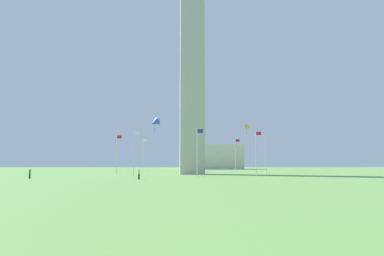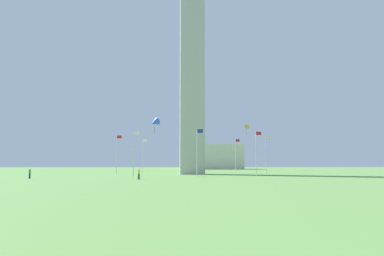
{
  "view_description": "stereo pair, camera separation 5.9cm",
  "coord_description": "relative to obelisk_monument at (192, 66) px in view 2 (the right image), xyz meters",
  "views": [
    {
      "loc": [
        -4.57,
        -83.55,
        2.52
      ],
      "look_at": [
        0.0,
        0.0,
        10.15
      ],
      "focal_mm": 35.59,
      "sensor_mm": 36.0,
      "label": 1
    },
    {
      "loc": [
        -4.51,
        -83.55,
        2.52
      ],
      "look_at": [
        0.0,
        0.0,
        10.15
      ],
      "focal_mm": 35.59,
      "sensor_mm": 36.0,
      "label": 2
    }
  ],
  "objects": [
    {
      "name": "kite_blue_delta",
      "position": [
        -7.75,
        -11.17,
        -13.99
      ],
      "size": [
        2.44,
        2.34,
        3.13
      ],
      "color": "blue"
    },
    {
      "name": "kite_yellow_delta",
      "position": [
        10.91,
        -6.28,
        -14.52
      ],
      "size": [
        1.32,
        1.6,
        2.34
      ],
      "color": "yellow"
    },
    {
      "name": "flagpole_n",
      "position": [
        16.51,
        0.0,
        -19.49
      ],
      "size": [
        1.12,
        0.14,
        8.57
      ],
      "color": "silver",
      "rests_on": "ground"
    },
    {
      "name": "person_green_shirt",
      "position": [
        -26.98,
        -21.54,
        -23.36
      ],
      "size": [
        0.32,
        0.32,
        1.63
      ],
      "rotation": [
        0.0,
        0.0,
        0.69
      ],
      "color": "#2D2D38",
      "rests_on": "ground"
    },
    {
      "name": "flagpole_w",
      "position": [
        0.06,
        -16.45,
        -19.49
      ],
      "size": [
        1.12,
        0.14,
        8.57
      ],
      "color": "silver",
      "rests_on": "ground"
    },
    {
      "name": "person_yellow_shirt",
      "position": [
        -9.39,
        -25.71,
        -23.38
      ],
      "size": [
        0.32,
        0.32,
        1.59
      ],
      "rotation": [
        0.0,
        0.0,
        0.89
      ],
      "color": "#2D2D38",
      "rests_on": "ground"
    },
    {
      "name": "flagpole_s",
      "position": [
        -16.4,
        0.0,
        -19.49
      ],
      "size": [
        1.12,
        0.14,
        8.57
      ],
      "color": "silver",
      "rests_on": "ground"
    },
    {
      "name": "flagpole_ne",
      "position": [
        11.69,
        11.63,
        -19.49
      ],
      "size": [
        1.12,
        0.14,
        8.57
      ],
      "color": "silver",
      "rests_on": "ground"
    },
    {
      "name": "flagpole_se",
      "position": [
        -11.58,
        11.63,
        -19.49
      ],
      "size": [
        1.12,
        0.14,
        8.57
      ],
      "color": "silver",
      "rests_on": "ground"
    },
    {
      "name": "distant_building",
      "position": [
        10.8,
        64.88,
        -19.49
      ],
      "size": [
        23.76,
        14.91,
        9.35
      ],
      "color": "beige",
      "rests_on": "ground"
    },
    {
      "name": "ground_plane",
      "position": [
        0.0,
        0.0,
        -24.16
      ],
      "size": [
        260.0,
        260.0,
        0.0
      ],
      "primitive_type": "plane",
      "color": "#609347"
    },
    {
      "name": "flagpole_sw",
      "position": [
        -11.58,
        -11.63,
        -19.49
      ],
      "size": [
        1.12,
        0.14,
        8.57
      ],
      "color": "silver",
      "rests_on": "ground"
    },
    {
      "name": "flagpole_e",
      "position": [
        0.06,
        16.45,
        -19.49
      ],
      "size": [
        1.12,
        0.14,
        8.57
      ],
      "color": "silver",
      "rests_on": "ground"
    },
    {
      "name": "obelisk_monument",
      "position": [
        0.0,
        0.0,
        0.0
      ],
      "size": [
        5.32,
        5.32,
        48.33
      ],
      "color": "#B7B2A8",
      "rests_on": "ground"
    },
    {
      "name": "flagpole_nw",
      "position": [
        11.69,
        -11.63,
        -19.49
      ],
      "size": [
        1.12,
        0.14,
        8.57
      ],
      "color": "silver",
      "rests_on": "ground"
    }
  ]
}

